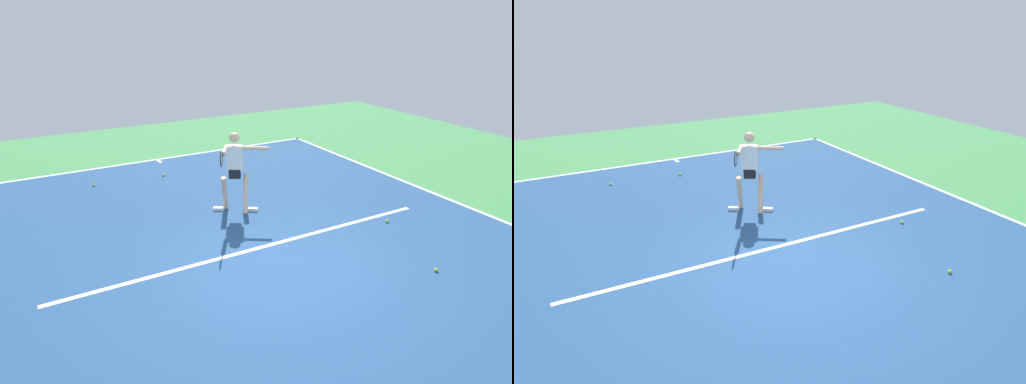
% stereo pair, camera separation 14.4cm
% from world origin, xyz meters
% --- Properties ---
extents(ground_plane, '(22.94, 22.94, 0.00)m').
position_xyz_m(ground_plane, '(0.00, 0.00, 0.00)').
color(ground_plane, '#428E4C').
extents(court_surface, '(10.03, 13.95, 0.00)m').
position_xyz_m(court_surface, '(0.00, 0.00, 0.00)').
color(court_surface, navy).
rests_on(court_surface, ground_plane).
extents(court_line_baseline_near, '(10.03, 0.10, 0.01)m').
position_xyz_m(court_line_baseline_near, '(0.00, -6.93, 0.00)').
color(court_line_baseline_near, white).
rests_on(court_line_baseline_near, ground_plane).
extents(court_line_sideline_left, '(0.10, 13.95, 0.01)m').
position_xyz_m(court_line_sideline_left, '(-4.97, 0.00, 0.00)').
color(court_line_sideline_left, white).
rests_on(court_line_sideline_left, ground_plane).
extents(court_line_service, '(7.52, 0.10, 0.01)m').
position_xyz_m(court_line_service, '(0.00, -0.75, 0.00)').
color(court_line_service, white).
rests_on(court_line_service, ground_plane).
extents(court_line_centre_mark, '(0.10, 0.30, 0.01)m').
position_xyz_m(court_line_centre_mark, '(0.00, -6.73, 0.00)').
color(court_line_centre_mark, white).
rests_on(court_line_centre_mark, ground_plane).
extents(tennis_player, '(1.33, 1.12, 1.77)m').
position_xyz_m(tennis_player, '(-0.34, -2.45, 1.01)').
color(tennis_player, beige).
rests_on(tennis_player, ground_plane).
extents(tennis_ball_near_service_line, '(0.07, 0.07, 0.07)m').
position_xyz_m(tennis_ball_near_service_line, '(2.06, -5.54, 0.03)').
color(tennis_ball_near_service_line, '#C6E53D').
rests_on(tennis_ball_near_service_line, ground_plane).
extents(tennis_ball_by_sideline, '(0.07, 0.07, 0.07)m').
position_xyz_m(tennis_ball_by_sideline, '(-2.81, -0.43, 0.03)').
color(tennis_ball_by_sideline, '#C6E53D').
rests_on(tennis_ball_by_sideline, ground_plane).
extents(tennis_ball_centre_court, '(0.07, 0.07, 0.07)m').
position_xyz_m(tennis_ball_centre_court, '(0.30, -5.42, 0.03)').
color(tennis_ball_centre_court, '#CCE033').
rests_on(tennis_ball_centre_court, ground_plane).
extents(tennis_ball_by_baseline, '(0.07, 0.07, 0.07)m').
position_xyz_m(tennis_ball_by_baseline, '(-2.15, 1.39, 0.03)').
color(tennis_ball_by_baseline, '#CCE033').
rests_on(tennis_ball_by_baseline, ground_plane).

